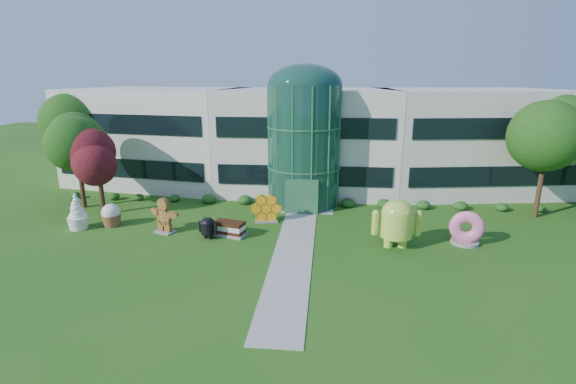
# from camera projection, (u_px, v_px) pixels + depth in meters

# --- Properties ---
(ground) EXTENTS (140.00, 140.00, 0.00)m
(ground) POSITION_uv_depth(u_px,v_px,m) (291.00, 263.00, 24.24)
(ground) COLOR #215114
(ground) RESTS_ON ground
(building) EXTENTS (46.00, 15.00, 9.30)m
(building) POSITION_uv_depth(u_px,v_px,m) (308.00, 139.00, 40.25)
(building) COLOR beige
(building) RESTS_ON ground
(atrium) EXTENTS (6.00, 6.00, 9.80)m
(atrium) POSITION_uv_depth(u_px,v_px,m) (304.00, 146.00, 34.43)
(atrium) COLOR #194738
(atrium) RESTS_ON ground
(walkway) EXTENTS (2.40, 20.00, 0.04)m
(walkway) POSITION_uv_depth(u_px,v_px,m) (294.00, 249.00, 26.15)
(walkway) COLOR #9E9E93
(walkway) RESTS_ON ground
(tree_red) EXTENTS (4.00, 4.00, 6.00)m
(tree_red) POSITION_uv_depth(u_px,v_px,m) (100.00, 177.00, 32.06)
(tree_red) COLOR #3F0C14
(tree_red) RESTS_ON ground
(trees_backdrop) EXTENTS (52.00, 8.00, 8.40)m
(trees_backdrop) POSITION_uv_depth(u_px,v_px,m) (305.00, 152.00, 35.58)
(trees_backdrop) COLOR #204812
(trees_backdrop) RESTS_ON ground
(android_green) EXTENTS (3.36, 2.35, 3.67)m
(android_green) POSITION_uv_depth(u_px,v_px,m) (397.00, 220.00, 26.03)
(android_green) COLOR #B1D745
(android_green) RESTS_ON ground
(android_black) EXTENTS (1.80, 1.51, 1.74)m
(android_black) POSITION_uv_depth(u_px,v_px,m) (208.00, 226.00, 27.67)
(android_black) COLOR black
(android_black) RESTS_ON ground
(donut) EXTENTS (2.36, 1.54, 2.26)m
(donut) POSITION_uv_depth(u_px,v_px,m) (466.00, 227.00, 26.74)
(donut) COLOR #E4579A
(donut) RESTS_ON ground
(gingerbread) EXTENTS (2.90, 2.05, 2.50)m
(gingerbread) POSITION_uv_depth(u_px,v_px,m) (164.00, 215.00, 28.66)
(gingerbread) COLOR brown
(gingerbread) RESTS_ON ground
(ice_cream_sandwich) EXTENTS (2.47, 1.68, 1.00)m
(ice_cream_sandwich) POSITION_uv_depth(u_px,v_px,m) (229.00, 228.00, 28.29)
(ice_cream_sandwich) COLOR black
(ice_cream_sandwich) RESTS_ON ground
(honeycomb) EXTENTS (2.55, 1.36, 1.91)m
(honeycomb) POSITION_uv_depth(u_px,v_px,m) (266.00, 210.00, 30.82)
(honeycomb) COLOR #FFAC19
(honeycomb) RESTS_ON ground
(froyo) EXTENTS (1.54, 1.54, 2.63)m
(froyo) POSITION_uv_depth(u_px,v_px,m) (77.00, 211.00, 29.32)
(froyo) COLOR white
(froyo) RESTS_ON ground
(cupcake) EXTENTS (1.72, 1.72, 1.68)m
(cupcake) POSITION_uv_depth(u_px,v_px,m) (111.00, 215.00, 30.00)
(cupcake) COLOR white
(cupcake) RESTS_ON ground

